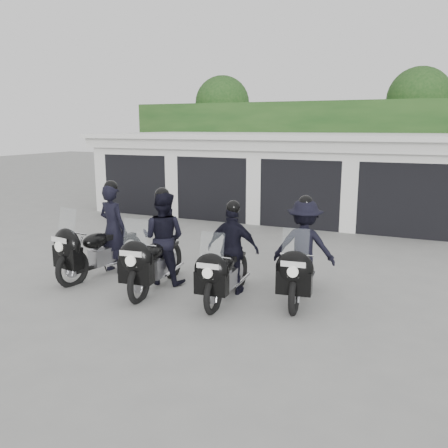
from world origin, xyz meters
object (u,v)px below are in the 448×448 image
at_px(police_bike_c, 230,256).
at_px(police_bike_d, 303,253).
at_px(police_bike_b, 159,244).
at_px(police_bike_a, 102,238).

xyz_separation_m(police_bike_c, police_bike_d, (1.26, 0.60, 0.04)).
bearing_deg(police_bike_d, police_bike_b, -174.00).
bearing_deg(police_bike_a, police_bike_d, 16.92).
distance_m(police_bike_a, police_bike_c, 3.08).
bearing_deg(police_bike_c, police_bike_b, 177.86).
height_order(police_bike_a, police_bike_d, police_bike_a).
bearing_deg(police_bike_a, police_bike_b, 5.98).
xyz_separation_m(police_bike_a, police_bike_d, (4.34, 0.52, 0.01)).
bearing_deg(police_bike_b, police_bike_d, 6.23).
height_order(police_bike_b, police_bike_c, police_bike_b).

